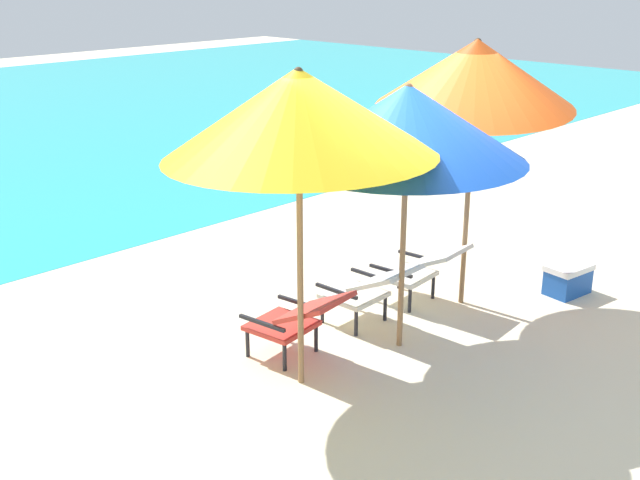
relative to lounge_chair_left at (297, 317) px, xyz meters
name	(u,v)px	position (x,y,z in m)	size (l,w,h in m)	color
ground_plane	(134,234)	(0.86, 3.93, -0.40)	(40.00, 40.00, 0.00)	beige
lounge_chair_left	(297,317)	(0.00, 0.00, 0.00)	(0.65, 0.94, 0.68)	red
lounge_chair_center	(369,288)	(0.93, 0.00, 0.00)	(0.57, 0.90, 0.68)	silver
lounge_chair_right	(420,267)	(1.68, -0.02, 0.00)	(0.62, 0.92, 0.68)	silver
beach_umbrella_left	(299,113)	(-0.25, -0.30, 1.83)	(2.40, 2.41, 2.60)	olive
beach_umbrella_center	(407,124)	(0.84, -0.46, 1.62)	(2.84, 2.84, 2.37)	olive
beach_umbrella_right	(476,74)	(2.02, -0.30, 1.90)	(2.63, 2.62, 2.71)	olive
cooler_box	(568,279)	(2.99, -0.96, -0.24)	(0.51, 0.38, 0.32)	#194CA5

